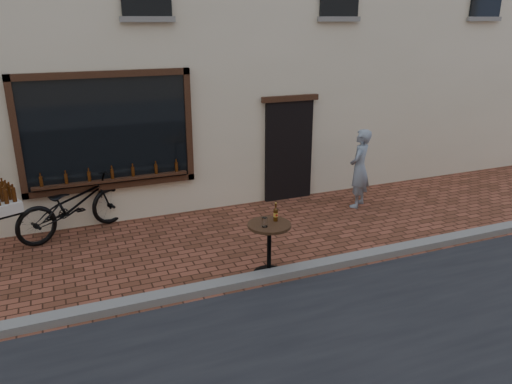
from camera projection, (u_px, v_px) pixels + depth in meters
name	position (u px, v px, depth m)	size (l,w,h in m)	color
ground	(273.00, 285.00, 7.64)	(90.00, 90.00, 0.00)	#522B1A
kerb	(268.00, 276.00, 7.79)	(90.00, 0.25, 0.12)	slate
cargo_bicycle	(71.00, 205.00, 9.26)	(2.60, 1.67, 1.24)	black
bistro_table	(269.00, 238.00, 7.77)	(0.68, 0.68, 1.17)	black
pedestrian	(360.00, 168.00, 10.59)	(0.62, 0.41, 1.69)	gray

